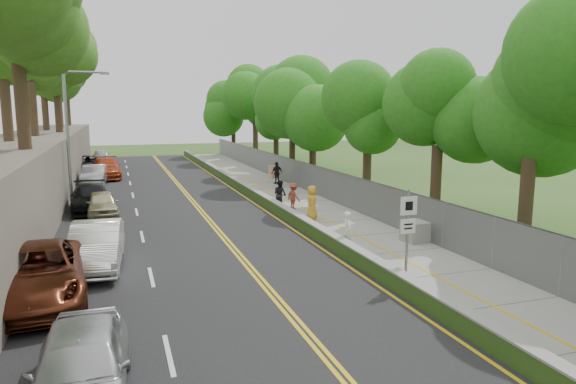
{
  "coord_description": "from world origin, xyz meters",
  "views": [
    {
      "loc": [
        -8.15,
        -17.69,
        5.8
      ],
      "look_at": [
        0.5,
        8.0,
        1.4
      ],
      "focal_mm": 32.0,
      "sensor_mm": 36.0,
      "label": 1
    }
  ],
  "objects": [
    {
      "name": "ground",
      "position": [
        0.0,
        0.0,
        0.0
      ],
      "size": [
        140.0,
        140.0,
        0.0
      ],
      "primitive_type": "plane",
      "color": "#33511E",
      "rests_on": "ground"
    },
    {
      "name": "road",
      "position": [
        -5.4,
        15.0,
        0.02
      ],
      "size": [
        11.2,
        66.0,
        0.04
      ],
      "primitive_type": "cube",
      "color": "black",
      "rests_on": "ground"
    },
    {
      "name": "sidewalk",
      "position": [
        2.55,
        15.0,
        0.03
      ],
      "size": [
        4.2,
        66.0,
        0.05
      ],
      "primitive_type": "cube",
      "color": "gray",
      "rests_on": "ground"
    },
    {
      "name": "jersey_barrier",
      "position": [
        0.25,
        15.0,
        0.3
      ],
      "size": [
        0.42,
        66.0,
        0.6
      ],
      "primitive_type": "cube",
      "color": "#68C72F",
      "rests_on": "ground"
    },
    {
      "name": "rock_embankment",
      "position": [
        -13.5,
        15.0,
        2.0
      ],
      "size": [
        5.0,
        66.0,
        4.0
      ],
      "primitive_type": "cube",
      "color": "#595147",
      "rests_on": "ground"
    },
    {
      "name": "chainlink_fence",
      "position": [
        4.65,
        15.0,
        1.0
      ],
      "size": [
        0.04,
        66.0,
        2.0
      ],
      "primitive_type": "cube",
      "color": "slate",
      "rests_on": "ground"
    },
    {
      "name": "trees_embankment",
      "position": [
        -13.0,
        15.0,
        10.5
      ],
      "size": [
        6.4,
        66.0,
        13.0
      ],
      "primitive_type": null,
      "color": "#488424",
      "rests_on": "rock_embankment"
    },
    {
      "name": "trees_fenceside",
      "position": [
        7.0,
        15.0,
        7.0
      ],
      "size": [
        7.0,
        66.0,
        14.0
      ],
      "primitive_type": null,
      "color": "#31821E",
      "rests_on": "ground"
    },
    {
      "name": "streetlight",
      "position": [
        -10.46,
        14.0,
        4.64
      ],
      "size": [
        2.52,
        0.22,
        8.0
      ],
      "color": "gray",
      "rests_on": "ground"
    },
    {
      "name": "signpost",
      "position": [
        1.05,
        -3.02,
        1.96
      ],
      "size": [
        0.62,
        0.09,
        3.1
      ],
      "color": "gray",
      "rests_on": "sidewalk"
    },
    {
      "name": "construction_barrel",
      "position": [
        4.3,
        23.5,
        0.55
      ],
      "size": [
        0.61,
        0.61,
        1.0
      ],
      "primitive_type": "cylinder",
      "color": "#F8561E",
      "rests_on": "sidewalk"
    },
    {
      "name": "concrete_block",
      "position": [
        4.3,
        1.29,
        0.49
      ],
      "size": [
        1.4,
        1.1,
        0.88
      ],
      "primitive_type": "cube",
      "rotation": [
        0.0,
        0.0,
        0.08
      ],
      "color": "gray",
      "rests_on": "sidewalk"
    },
    {
      "name": "car_0",
      "position": [
        -9.0,
        -7.57,
        0.82
      ],
      "size": [
        1.93,
        4.62,
        1.56
      ],
      "primitive_type": "imported",
      "rotation": [
        0.0,
        0.0,
        -0.02
      ],
      "color": "#B7B6BB",
      "rests_on": "road"
    },
    {
      "name": "car_1",
      "position": [
        -9.0,
        1.77,
        0.86
      ],
      "size": [
        2.04,
        5.06,
        1.64
      ],
      "primitive_type": "imported",
      "rotation": [
        0.0,
        0.0,
        -0.06
      ],
      "color": "white",
      "rests_on": "road"
    },
    {
      "name": "car_2",
      "position": [
        -10.6,
        -1.17,
        0.88
      ],
      "size": [
        3.13,
        6.18,
        1.67
      ],
      "primitive_type": "imported",
      "rotation": [
        0.0,
        0.0,
        0.06
      ],
      "color": "#5E2514",
      "rests_on": "road"
    },
    {
      "name": "car_3",
      "position": [
        -9.63,
        13.17,
        0.8
      ],
      "size": [
        2.42,
        5.35,
        1.52
      ],
      "primitive_type": "imported",
      "rotation": [
        0.0,
        0.0,
        0.06
      ],
      "color": "black",
      "rests_on": "road"
    },
    {
      "name": "car_4",
      "position": [
        -9.0,
        11.4,
        0.72
      ],
      "size": [
        1.84,
        4.06,
        1.35
      ],
      "primitive_type": "imported",
      "rotation": [
        0.0,
        0.0,
        0.06
      ],
      "color": "tan",
      "rests_on": "road"
    },
    {
      "name": "car_5",
      "position": [
        -9.79,
        23.69,
        0.81
      ],
      "size": [
        1.87,
        4.74,
        1.54
      ],
      "primitive_type": "imported",
      "rotation": [
        0.0,
        0.0,
        -0.05
      ],
      "color": "#ADAEB3",
      "rests_on": "road"
    },
    {
      "name": "car_6",
      "position": [
        -10.6,
        31.5,
        0.84
      ],
      "size": [
        2.8,
        5.82,
        1.6
      ],
      "primitive_type": "imported",
      "rotation": [
        0.0,
        0.0,
        -0.02
      ],
      "color": "black",
      "rests_on": "road"
    },
    {
      "name": "car_7",
      "position": [
        -9.0,
        27.66,
        0.87
      ],
      "size": [
        2.51,
        5.82,
        1.67
      ],
      "primitive_type": "imported",
      "rotation": [
        0.0,
        0.0,
        0.03
      ],
      "color": "#A03617",
      "rests_on": "road"
    },
    {
      "name": "car_8",
      "position": [
        -9.68,
        41.08,
        0.76
      ],
      "size": [
        1.81,
        4.29,
        1.45
      ],
      "primitive_type": "imported",
      "rotation": [
        0.0,
        0.0,
        0.02
      ],
      "color": "silver",
      "rests_on": "road"
    },
    {
      "name": "painter_0",
      "position": [
        1.44,
        6.87,
        0.96
      ],
      "size": [
        0.83,
        1.03,
        1.81
      ],
      "primitive_type": "imported",
      "rotation": [
        0.0,
        0.0,
        1.24
      ],
      "color": "gold",
      "rests_on": "sidewalk"
    },
    {
      "name": "painter_1",
      "position": [
        0.75,
        1.0,
        0.85
      ],
      "size": [
        0.53,
        0.67,
        1.6
      ],
      "primitive_type": "imported",
      "rotation": [
        0.0,
        0.0,
        1.28
      ],
      "color": "white",
      "rests_on": "sidewalk"
    },
    {
      "name": "painter_2",
      "position": [
        0.75,
        10.18,
        0.91
      ],
      "size": [
        0.93,
        1.03,
        1.71
      ],
      "primitive_type": "imported",
      "rotation": [
        0.0,
        0.0,
        1.99
      ],
      "color": "black",
      "rests_on": "sidewalk"
    },
    {
      "name": "painter_3",
      "position": [
        1.45,
        9.81,
        0.82
      ],
      "size": [
        0.9,
        1.14,
        1.55
      ],
      "primitive_type": "imported",
      "rotation": [
        0.0,
        0.0,
        1.95
      ],
      "color": "#9E3A2F",
      "rests_on": "sidewalk"
    },
    {
      "name": "person_far",
      "position": [
        3.62,
        19.94,
        0.91
      ],
      "size": [
        1.08,
        0.7,
        1.72
      ],
      "primitive_type": "imported",
      "rotation": [
        0.0,
        0.0,
        3.45
      ],
      "color": "black",
      "rests_on": "sidewalk"
    }
  ]
}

